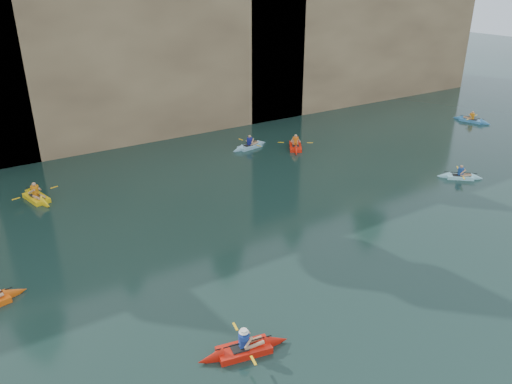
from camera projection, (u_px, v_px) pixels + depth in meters
ground at (348, 294)px, 19.05m from camera, size 160.00×160.00×0.00m
cliff at (99, 43)px, 39.75m from camera, size 70.00×16.00×12.00m
cliff_slab_center at (159, 57)px, 35.14m from camera, size 24.00×2.40×11.40m
cliff_slab_east at (366, 47)px, 45.22m from camera, size 26.00×2.40×9.84m
sea_cave_center at (83, 129)px, 33.38m from camera, size 3.50×1.00×3.20m
sea_cave_east at (259, 94)px, 39.95m from camera, size 5.00×1.00×4.50m
main_kayaker at (244, 349)px, 16.07m from camera, size 3.17×2.10×1.14m
kayaker_ltblue_near at (460, 176)px, 29.54m from camera, size 2.41×2.23×1.04m
kayaker_red_far at (295, 146)px, 34.55m from camera, size 2.49×3.21×1.24m
kayaker_yellow at (36, 197)px, 26.77m from camera, size 2.44×3.19×1.27m
kayaker_ltblue_mid at (250, 146)px, 34.58m from camera, size 3.12×2.27×1.16m
kayaker_blue_east at (471, 120)px, 40.55m from camera, size 2.14×3.16×1.10m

